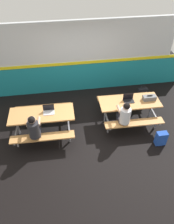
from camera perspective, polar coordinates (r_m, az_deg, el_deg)
The scene contains 11 objects.
ground_plane at distance 6.77m, azimuth 0.26°, elevation -4.70°, with size 10.00×10.00×0.02m, color black.
accent_backdrop at distance 7.80m, azimuth -2.28°, elevation 13.62°, with size 8.00×0.14×2.60m.
picnic_table_left at distance 6.43m, azimuth -11.69°, elevation -1.48°, with size 1.86×1.58×0.74m.
picnic_table_right at distance 6.85m, azimuth 10.97°, elevation 1.70°, with size 1.86×1.58×0.74m.
student_nearer at distance 5.96m, azimuth -13.72°, elevation -4.28°, with size 0.36×0.53×1.21m.
student_further at distance 6.28m, azimuth 9.78°, elevation -0.80°, with size 0.36×0.53×1.21m.
laptop_silver at distance 6.30m, azimuth -10.03°, elevation 0.34°, with size 0.32×0.23×0.22m.
laptop_dark at distance 6.74m, azimuth 10.87°, elevation 3.27°, with size 0.32×0.23×0.22m.
toolbox_grey at distance 6.91m, azimuth 16.08°, elevation 3.61°, with size 0.40×0.18×0.18m.
backpack_dark at distance 6.57m, azimuth 18.86°, elevation -6.57°, with size 0.30×0.22×0.44m.
tote_bag_bright at distance 8.17m, azimuth 14.43°, elevation 4.96°, with size 0.34×0.21×0.43m.
Camera 1 is at (-0.74, -4.66, 4.84)m, focal length 34.75 mm.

